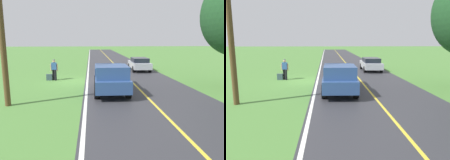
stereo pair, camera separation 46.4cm
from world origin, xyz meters
TOP-DOWN VIEW (x-y plane):
  - ground_plane at (0.00, 0.00)m, footprint 200.00×200.00m
  - road_surface at (-4.54, 0.00)m, footprint 7.47×120.00m
  - lane_edge_line at (-0.99, 0.00)m, footprint 0.16×117.60m
  - lane_centre_line at (-4.54, 0.00)m, footprint 0.14×117.60m
  - hitchhiker_walking at (1.73, -0.69)m, footprint 0.62×0.52m
  - suitcase_carried at (2.15, -0.63)m, footprint 0.47×0.22m
  - pickup_truck_passing at (-2.54, 4.08)m, footprint 2.18×5.44m
  - sedan_near_oncoming at (-6.55, -5.69)m, footprint 2.00×4.44m
  - utility_pole_roadside at (2.93, 6.42)m, footprint 0.28×0.28m

SIDE VIEW (x-z plane):
  - ground_plane at x=0.00m, z-range 0.00..0.00m
  - road_surface at x=-4.54m, z-range 0.00..0.00m
  - lane_edge_line at x=-0.99m, z-range 0.00..0.01m
  - lane_centre_line at x=-4.54m, z-range 0.00..0.01m
  - suitcase_carried at x=2.15m, z-range 0.00..0.51m
  - sedan_near_oncoming at x=-6.55m, z-range 0.05..1.46m
  - pickup_truck_passing at x=-2.54m, z-range 0.06..1.88m
  - hitchhiker_walking at x=1.73m, z-range 0.11..1.85m
  - utility_pole_roadside at x=2.93m, z-range 0.00..8.11m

